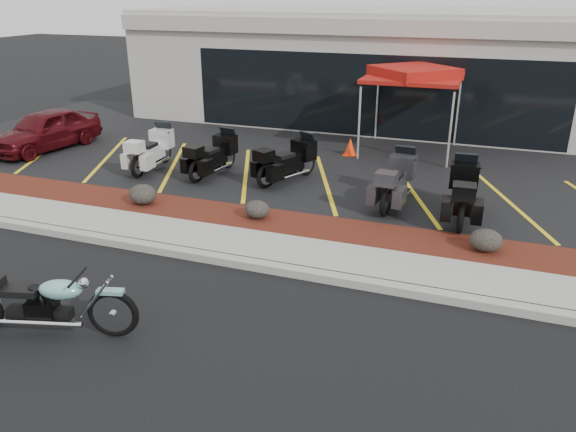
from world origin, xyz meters
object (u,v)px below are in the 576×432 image
at_px(traffic_cone, 350,147).
at_px(popup_canopy, 414,75).
at_px(parked_car, 45,130).
at_px(touring_white, 164,142).
at_px(hero_cruiser, 112,307).

bearing_deg(traffic_cone, popup_canopy, 31.62).
xyz_separation_m(parked_car, popup_canopy, (10.39, 3.46, 1.66)).
bearing_deg(touring_white, popup_canopy, -63.96).
bearing_deg(popup_canopy, parked_car, -173.96).
height_order(traffic_cone, popup_canopy, popup_canopy).
xyz_separation_m(parked_car, traffic_cone, (8.84, 2.51, -0.34)).
height_order(hero_cruiser, parked_car, parked_car).
distance_m(touring_white, parked_car, 4.13).
relative_size(hero_cruiser, popup_canopy, 0.89).
height_order(touring_white, popup_canopy, popup_canopy).
distance_m(hero_cruiser, popup_canopy, 11.42).
xyz_separation_m(hero_cruiser, traffic_cone, (1.00, 10.02, -0.09)).
height_order(parked_car, traffic_cone, parked_car).
bearing_deg(hero_cruiser, traffic_cone, 68.98).
distance_m(parked_car, traffic_cone, 9.20).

